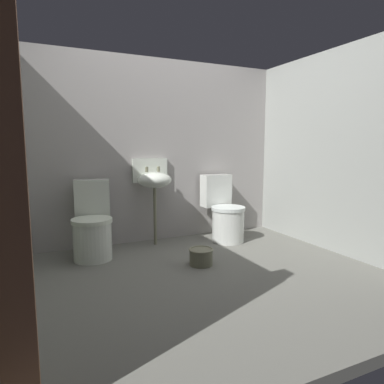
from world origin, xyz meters
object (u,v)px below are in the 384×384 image
at_px(toilet_left, 92,226).
at_px(bucket, 201,256).
at_px(toilet_right, 224,214).
at_px(sink, 154,180).
at_px(wooden_door_post, 6,163).

xyz_separation_m(toilet_left, bucket, (0.90, -0.68, -0.24)).
height_order(toilet_right, sink, sink).
xyz_separation_m(wooden_door_post, bucket, (1.50, 1.34, -0.99)).
bearing_deg(toilet_right, toilet_left, -0.78).
xyz_separation_m(toilet_right, sink, (-0.83, 0.19, 0.43)).
bearing_deg(toilet_right, wooden_door_post, 42.47).
bearing_deg(wooden_door_post, toilet_right, 43.23).
bearing_deg(bucket, toilet_left, 142.77).
bearing_deg(bucket, wooden_door_post, -138.22).
bearing_deg(wooden_door_post, toilet_left, 73.48).
bearing_deg(toilet_left, sink, -154.54).
bearing_deg(toilet_left, toilet_right, -169.06).
relative_size(toilet_left, bucket, 3.27).
xyz_separation_m(wooden_door_post, toilet_right, (2.15, 2.02, -0.75)).
height_order(wooden_door_post, bucket, wooden_door_post).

